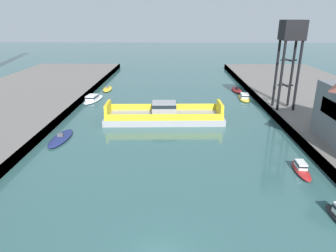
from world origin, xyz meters
The scene contains 8 objects.
chain_ferry centered at (-0.84, 32.20, 1.03)m, with size 20.34×6.98×3.31m.
moored_boat_near_left centered at (15.62, 14.33, 0.43)m, with size 1.66×5.06×1.16m.
moored_boat_mid_right centered at (15.89, 54.74, 0.31)m, with size 2.21×6.36×1.10m.
moored_boat_far_left centered at (-15.66, 23.42, 0.26)m, with size 2.65×7.42×1.01m.
moored_boat_far_right centered at (-16.55, 45.25, 0.49)m, with size 3.86×8.46×1.31m.
moored_boat_upstream_a centered at (16.15, 47.26, 0.49)m, with size 2.86×7.31×1.31m.
moored_boat_upstream_b centered at (-15.60, 55.56, 0.25)m, with size 2.61×6.69×0.97m.
crane_tower centered at (20.61, 36.28, 13.47)m, with size 3.63×3.63×15.17m.
Camera 1 is at (0.90, -17.17, 16.98)m, focal length 32.37 mm.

